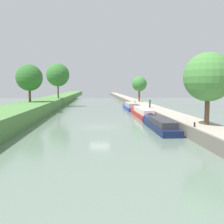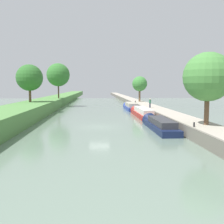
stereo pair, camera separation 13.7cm
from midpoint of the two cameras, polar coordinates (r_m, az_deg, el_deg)
The scene contains 14 objects.
ground_plane at distance 32.88m, azimuth -2.64°, elevation -3.25°, with size 160.00×160.00×0.00m, color slate.
left_grassy_bank at distance 34.65m, azimuth -22.56°, elevation -1.45°, with size 6.29×260.00×2.12m.
right_towpath at distance 34.52m, azimuth 14.83°, elevation -2.01°, with size 3.41×260.00×1.19m.
stone_quay at distance 33.99m, azimuth 11.89°, elevation -2.02°, with size 0.25×260.00×1.24m.
narrowboat_navy at distance 31.86m, azimuth 10.18°, elevation -2.62°, with size 2.11×11.43×2.03m.
narrowboat_red at distance 44.27m, azimuth 6.57°, elevation -0.16°, with size 1.95×14.80×2.11m.
narrowboat_blue at distance 57.73m, azimuth 4.05°, elevation 1.18°, with size 2.15×11.65×2.22m.
tree_rightbank_near at distance 27.89m, azimuth 20.21°, elevation 7.14°, with size 4.88×4.88×7.24m.
tree_rightbank_midnear at distance 67.20m, azimuth 6.08°, elevation 6.07°, with size 3.77×3.77×6.39m.
tree_leftbank_downstream at distance 51.56m, azimuth -17.40°, elevation 7.11°, with size 4.92×4.92×7.00m.
tree_leftbank_upstream at distance 65.71m, azimuth -11.54°, elevation 7.90°, with size 5.59×5.59×8.51m.
person_walking at distance 48.20m, azimuth 8.33°, elevation 1.98°, with size 0.34×0.34×1.66m.
mooring_bollard_near at distance 26.30m, azimuth 17.53°, elevation -2.61°, with size 0.16×0.16×0.45m.
mooring_bollard_far at distance 63.05m, azimuth 5.14°, elevation 2.27°, with size 0.16×0.16×0.45m.
Camera 2 is at (-0.36, -32.49, 5.05)m, focal length 42.12 mm.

